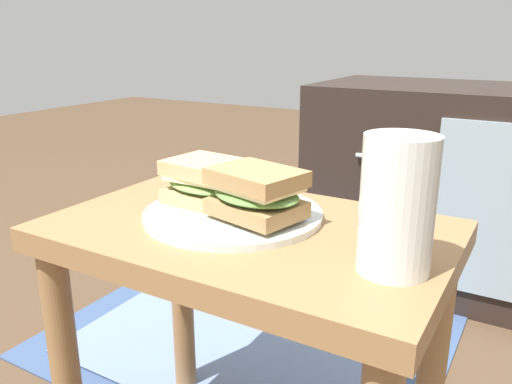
% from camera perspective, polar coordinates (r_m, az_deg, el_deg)
% --- Properties ---
extents(side_table, '(0.56, 0.36, 0.46)m').
position_cam_1_polar(side_table, '(0.77, -0.83, -9.90)').
color(side_table, olive).
rests_on(side_table, ground).
extents(tv_cabinet, '(0.96, 0.46, 0.58)m').
position_cam_1_polar(tv_cabinet, '(1.60, 23.89, 0.06)').
color(tv_cabinet, black).
rests_on(tv_cabinet, ground).
extents(area_rug, '(0.91, 0.73, 0.01)m').
position_cam_1_polar(area_rug, '(1.33, -0.87, -15.48)').
color(area_rug, '#384C72').
rests_on(area_rug, ground).
extents(plate, '(0.26, 0.26, 0.01)m').
position_cam_1_polar(plate, '(0.76, -2.53, -2.44)').
color(plate, silver).
rests_on(plate, side_table).
extents(sandwich_front, '(0.15, 0.11, 0.07)m').
position_cam_1_polar(sandwich_front, '(0.79, -4.94, 1.06)').
color(sandwich_front, tan).
rests_on(sandwich_front, plate).
extents(sandwich_back, '(0.15, 0.13, 0.07)m').
position_cam_1_polar(sandwich_back, '(0.71, 0.04, -0.09)').
color(sandwich_back, '#9E7A4C').
rests_on(sandwich_back, plate).
extents(beer_glass, '(0.08, 0.08, 0.16)m').
position_cam_1_polar(beer_glass, '(0.59, 15.29, -1.68)').
color(beer_glass, silver).
rests_on(beer_glass, side_table).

